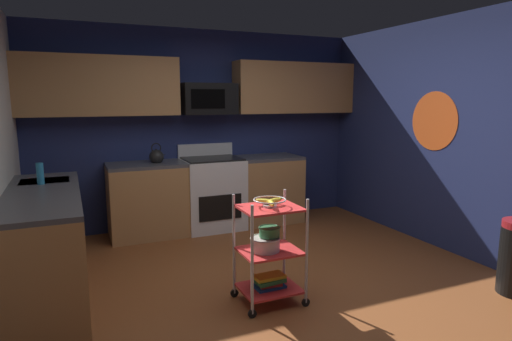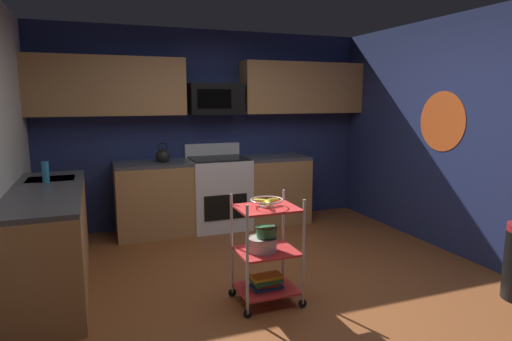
# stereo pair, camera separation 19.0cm
# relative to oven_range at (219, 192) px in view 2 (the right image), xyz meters

# --- Properties ---
(floor) EXTENTS (4.40, 4.80, 0.04)m
(floor) POSITION_rel_oven_range_xyz_m (-0.04, -2.10, -0.50)
(floor) COLOR brown
(floor) RESTS_ON ground
(wall_back) EXTENTS (4.52, 0.06, 2.60)m
(wall_back) POSITION_rel_oven_range_xyz_m (-0.04, 0.33, 0.82)
(wall_back) COLOR navy
(wall_back) RESTS_ON ground
(wall_right) EXTENTS (0.06, 4.80, 2.60)m
(wall_right) POSITION_rel_oven_range_xyz_m (2.19, -2.10, 0.82)
(wall_right) COLOR navy
(wall_right) RESTS_ON ground
(wall_flower_decal) EXTENTS (0.00, 0.67, 0.67)m
(wall_flower_decal) POSITION_rel_oven_range_xyz_m (2.16, -1.60, 0.97)
(wall_flower_decal) COLOR #E5591E
(counter_run) EXTENTS (3.47, 2.58, 0.92)m
(counter_run) POSITION_rel_oven_range_xyz_m (-0.88, -0.57, -0.01)
(counter_run) COLOR #B27F4C
(counter_run) RESTS_ON ground
(oven_range) EXTENTS (0.76, 0.65, 1.10)m
(oven_range) POSITION_rel_oven_range_xyz_m (0.00, 0.00, 0.00)
(oven_range) COLOR white
(oven_range) RESTS_ON ground
(upper_cabinets) EXTENTS (4.40, 0.33, 0.70)m
(upper_cabinets) POSITION_rel_oven_range_xyz_m (-0.05, 0.13, 1.37)
(upper_cabinets) COLOR #B27F4C
(microwave) EXTENTS (0.70, 0.39, 0.40)m
(microwave) POSITION_rel_oven_range_xyz_m (-0.00, 0.10, 1.22)
(microwave) COLOR black
(rolling_cart) EXTENTS (0.55, 0.42, 0.91)m
(rolling_cart) POSITION_rel_oven_range_xyz_m (-0.22, -2.23, -0.03)
(rolling_cart) COLOR silver
(rolling_cart) RESTS_ON ground
(fruit_bowl) EXTENTS (0.27, 0.27, 0.07)m
(fruit_bowl) POSITION_rel_oven_range_xyz_m (-0.22, -2.23, 0.40)
(fruit_bowl) COLOR silver
(fruit_bowl) RESTS_ON rolling_cart
(mixing_bowl_large) EXTENTS (0.25, 0.25, 0.11)m
(mixing_bowl_large) POSITION_rel_oven_range_xyz_m (-0.26, -2.23, 0.04)
(mixing_bowl_large) COLOR silver
(mixing_bowl_large) RESTS_ON rolling_cart
(mixing_bowl_small) EXTENTS (0.18, 0.18, 0.08)m
(mixing_bowl_small) POSITION_rel_oven_range_xyz_m (-0.22, -2.23, 0.14)
(mixing_bowl_small) COLOR #387F4C
(mixing_bowl_small) RESTS_ON rolling_cart
(book_stack) EXTENTS (0.26, 0.18, 0.11)m
(book_stack) POSITION_rel_oven_range_xyz_m (-0.22, -2.23, -0.29)
(book_stack) COLOR #1E4C8C
(book_stack) RESTS_ON rolling_cart
(kettle) EXTENTS (0.21, 0.18, 0.26)m
(kettle) POSITION_rel_oven_range_xyz_m (-0.71, -0.00, 0.52)
(kettle) COLOR black
(kettle) RESTS_ON counter_run
(dish_soap_bottle) EXTENTS (0.06, 0.06, 0.20)m
(dish_soap_bottle) POSITION_rel_oven_range_xyz_m (-1.96, -0.94, 0.54)
(dish_soap_bottle) COLOR #2D8CBF
(dish_soap_bottle) RESTS_ON counter_run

